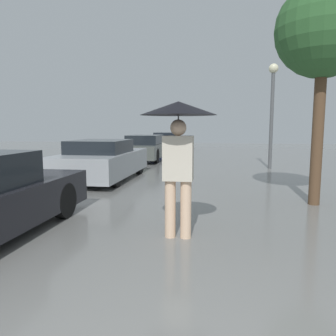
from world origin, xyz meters
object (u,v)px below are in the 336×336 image
(parked_car_second, at_px, (103,161))
(parked_car_third, at_px, (146,148))
(tree, at_px, (324,32))
(parked_car_farthest, at_px, (167,142))
(pedestrian, at_px, (178,132))
(street_lamp, at_px, (272,100))

(parked_car_second, height_order, parked_car_third, parked_car_second)
(tree, bearing_deg, parked_car_farthest, 111.33)
(parked_car_second, distance_m, parked_car_third, 5.72)
(parked_car_second, bearing_deg, tree, -23.62)
(pedestrian, relative_size, tree, 0.44)
(parked_car_farthest, bearing_deg, tree, -68.67)
(parked_car_third, distance_m, street_lamp, 6.24)
(parked_car_second, relative_size, parked_car_third, 0.99)
(parked_car_farthest, xyz_separation_m, tree, (5.47, -14.00, 2.91))
(parked_car_third, relative_size, street_lamp, 1.05)
(parked_car_third, xyz_separation_m, parked_car_farthest, (0.06, 5.86, -0.00))
(parked_car_second, bearing_deg, parked_car_farthest, 89.59)
(street_lamp, bearing_deg, pedestrian, -106.39)
(pedestrian, bearing_deg, parked_car_second, 121.39)
(parked_car_farthest, relative_size, street_lamp, 1.02)
(parked_car_second, distance_m, tree, 6.72)
(pedestrian, bearing_deg, street_lamp, 73.61)
(parked_car_third, distance_m, parked_car_farthest, 5.86)
(pedestrian, distance_m, parked_car_third, 11.09)
(pedestrian, height_order, tree, tree)
(pedestrian, bearing_deg, tree, 44.40)
(parked_car_second, xyz_separation_m, street_lamp, (5.46, 3.43, 2.03))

